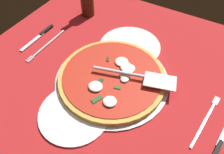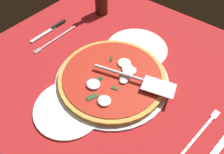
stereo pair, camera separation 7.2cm
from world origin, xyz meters
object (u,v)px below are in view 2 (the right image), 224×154
dinner_plate_left (69,108)px  place_setting_near (206,145)px  dinner_plate_right (136,49)px  place_setting_far (54,34)px  pizza (112,77)px  pizza_server (139,80)px

dinner_plate_left → place_setting_near: bearing=-68.0°
dinner_plate_right → place_setting_near: size_ratio=1.01×
dinner_plate_right → place_setting_far: size_ratio=1.10×
pizza → pizza_server: size_ratio=1.32×
pizza_server → place_setting_far: bearing=161.9°
dinner_plate_left → dinner_plate_right: 34.50cm
dinner_plate_left → pizza_server: pizza_server is taller
pizza → place_setting_near: 33.80cm
dinner_plate_right → pizza: (-17.75, -2.55, 1.44)cm
dinner_plate_right → pizza_server: bearing=-144.1°
pizza_server → place_setting_near: size_ratio=1.15×
pizza → pizza_server: pizza_server is taller
place_setting_near → pizza_server: bearing=87.1°
dinner_plate_left → pizza_server: (19.28, -11.65, 3.90)cm
dinner_plate_right → place_setting_far: (-13.94, 31.05, -0.15)cm
place_setting_near → place_setting_far: (5.63, 67.31, -0.00)cm
dinner_plate_left → place_setting_far: (20.56, 30.44, -0.15)cm
dinner_plate_right → place_setting_far: bearing=114.2°
dinner_plate_left → dinner_plate_right: size_ratio=0.92×
dinner_plate_left → place_setting_far: bearing=56.0°
pizza → dinner_plate_right: bearing=8.2°
dinner_plate_right → place_setting_far: 34.04cm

